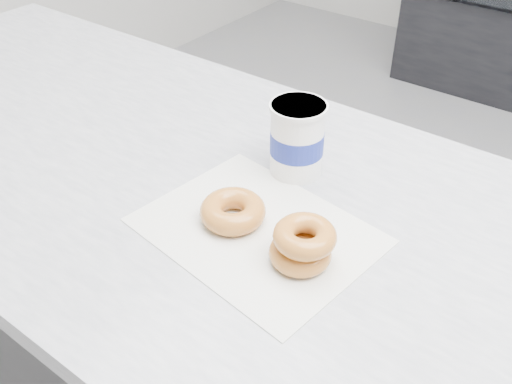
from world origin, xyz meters
TOP-DOWN VIEW (x-y plane):
  - wax_paper at (-0.38, -0.65)m, footprint 0.37×0.30m
  - donut_single at (-0.42, -0.65)m, footprint 0.13×0.13m
  - donut_stack at (-0.29, -0.66)m, footprint 0.13×0.13m
  - coffee_cup at (-0.42, -0.48)m, footprint 0.12×0.12m

SIDE VIEW (x-z plane):
  - wax_paper at x=-0.38m, z-range 0.90..0.90m
  - donut_single at x=-0.42m, z-range 0.90..0.94m
  - donut_stack at x=-0.29m, z-range 0.90..0.96m
  - coffee_cup at x=-0.42m, z-range 0.90..1.03m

